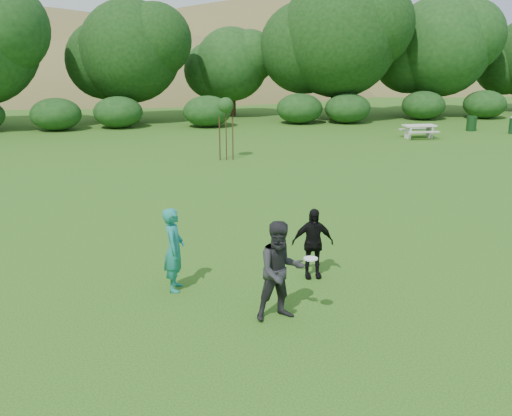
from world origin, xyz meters
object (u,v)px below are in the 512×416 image
(player_grey, at_px, (281,271))
(sapling, at_px, (226,107))
(picnic_table, at_px, (419,129))
(trash_can_near, at_px, (472,123))
(player_teal, at_px, (174,250))
(player_black, at_px, (313,243))

(player_grey, distance_m, sapling, 15.90)
(picnic_table, bearing_deg, trash_can_near, 26.00)
(trash_can_near, bearing_deg, player_grey, -126.93)
(player_teal, relative_size, picnic_table, 1.03)
(trash_can_near, relative_size, picnic_table, 0.50)
(trash_can_near, relative_size, sapling, 0.32)
(sapling, bearing_deg, picnic_table, 20.57)
(trash_can_near, bearing_deg, sapling, -157.87)
(player_teal, height_order, picnic_table, player_teal)
(trash_can_near, height_order, sapling, sapling)
(player_teal, bearing_deg, sapling, -3.18)
(player_grey, xyz_separation_m, player_black, (1.15, 1.90, -0.17))
(player_black, height_order, picnic_table, player_black)
(trash_can_near, bearing_deg, picnic_table, -154.00)
(player_teal, xyz_separation_m, sapling, (2.83, 14.09, 1.49))
(player_grey, bearing_deg, sapling, 78.25)
(picnic_table, bearing_deg, sapling, -159.43)
(trash_can_near, height_order, picnic_table, trash_can_near)
(player_teal, height_order, trash_can_near, player_teal)
(player_grey, bearing_deg, player_black, 50.09)
(player_black, height_order, sapling, sapling)
(player_black, xyz_separation_m, trash_can_near, (15.60, 20.38, -0.37))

